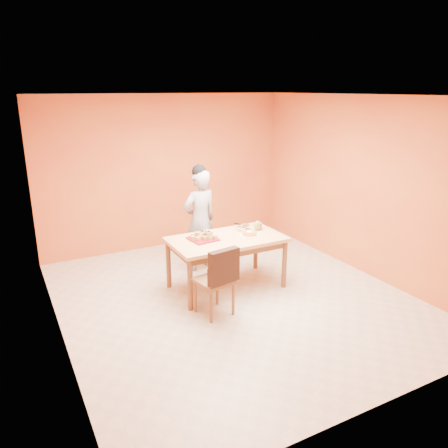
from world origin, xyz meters
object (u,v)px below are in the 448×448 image
egg_ornament (258,226)px  checker_tin (246,225)px  dining_table (226,244)px  sponge_cake (249,233)px  person (200,220)px  pastry_platter (203,239)px  dining_chair (215,279)px  magenta_glass (260,226)px  red_dinner_plate (199,236)px

egg_ornament → checker_tin: bearing=92.3°
dining_table → sponge_cake: (0.33, -0.07, 0.13)m
egg_ornament → checker_tin: (-0.05, 0.26, -0.06)m
person → checker_tin: (0.56, -0.46, -0.03)m
person → checker_tin: 0.72m
pastry_platter → egg_ornament: 0.90m
dining_table → sponge_cake: size_ratio=7.52×
dining_chair → person: 1.56m
magenta_glass → sponge_cake: bearing=-147.8°
sponge_cake → magenta_glass: bearing=32.2°
dining_chair → magenta_glass: bearing=24.2°
person → sponge_cake: 0.96m
dining_table → sponge_cake: 0.36m
dining_chair → egg_ornament: 1.34m
dining_chair → egg_ornament: size_ratio=6.45×
dining_table → magenta_glass: size_ratio=16.46×
person → dining_table: bearing=83.4°
person → red_dinner_plate: bearing=54.4°
red_dinner_plate → sponge_cake: size_ratio=1.07×
sponge_cake → egg_ornament: egg_ornament is taller
person → egg_ornament: size_ratio=11.06×
person → dining_chair: bearing=62.9°
person → egg_ornament: 0.95m
pastry_platter → checker_tin: checker_tin is taller
red_dinner_plate → magenta_glass: 0.97m
dining_chair → checker_tin: size_ratio=9.12×
checker_tin → sponge_cake: bearing=-114.0°
pastry_platter → person: bearing=68.2°
dining_chair → red_dinner_plate: size_ratio=4.12×
person → pastry_platter: person is taller
dining_chair → sponge_cake: bearing=24.7°
red_dinner_plate → dining_chair: bearing=-101.7°
person → magenta_glass: (0.67, -0.70, 0.00)m
red_dinner_plate → dining_table: bearing=-33.8°
person → red_dinner_plate: (-0.29, -0.59, -0.04)m
red_dinner_plate → magenta_glass: size_ratio=2.34×
sponge_cake → magenta_glass: magenta_glass is taller
dining_chair → pastry_platter: bearing=66.7°
magenta_glass → dining_table: bearing=-169.7°
checker_tin → red_dinner_plate: bearing=-171.4°
red_dinner_plate → magenta_glass: magenta_glass is taller
person → pastry_platter: size_ratio=4.48×
pastry_platter → red_dinner_plate: bearing=91.8°
person → red_dinner_plate: size_ratio=7.07×
dining_chair → red_dinner_plate: dining_chair is taller
pastry_platter → magenta_glass: bearing=1.7°
dining_chair → magenta_glass: size_ratio=9.64×
magenta_glass → checker_tin: 0.26m
egg_ornament → magenta_glass: (0.06, 0.03, -0.02)m
pastry_platter → egg_ornament: egg_ornament is taller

